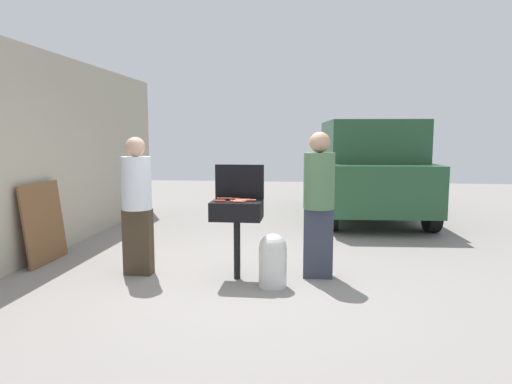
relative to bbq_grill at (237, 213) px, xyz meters
name	(u,v)px	position (x,y,z in m)	size (l,w,h in m)	color
ground_plane	(246,279)	(0.11, 0.00, -0.80)	(24.00, 24.00, 0.00)	gray
house_wall_side	(47,154)	(-2.98, 1.00, 0.66)	(0.24, 8.00, 2.92)	#B2A893
bbq_grill	(237,213)	(0.00, 0.00, 0.00)	(0.60, 0.44, 0.95)	black
grill_lid_open	(240,182)	(0.00, 0.22, 0.36)	(0.60, 0.05, 0.42)	black
hot_dog_0	(250,200)	(0.16, -0.01, 0.16)	(0.03, 0.03, 0.13)	#B74C33
hot_dog_1	(236,201)	(0.00, -0.10, 0.16)	(0.03, 0.03, 0.13)	#C6593D
hot_dog_2	(222,199)	(-0.19, 0.10, 0.16)	(0.03, 0.03, 0.13)	#B74C33
hot_dog_3	(220,201)	(-0.19, -0.10, 0.16)	(0.03, 0.03, 0.13)	#AD4228
hot_dog_4	(241,201)	(0.07, -0.07, 0.16)	(0.03, 0.03, 0.13)	#C6593D
hot_dog_5	(241,200)	(0.05, 0.00, 0.16)	(0.03, 0.03, 0.13)	#C6593D
hot_dog_6	(245,200)	(0.09, 0.03, 0.16)	(0.03, 0.03, 0.13)	#C6593D
hot_dog_7	(234,199)	(-0.05, 0.09, 0.16)	(0.03, 0.03, 0.13)	#B74C33
hot_dog_8	(239,202)	(0.05, -0.15, 0.16)	(0.03, 0.03, 0.13)	#C6593D
hot_dog_9	(227,198)	(-0.15, 0.13, 0.16)	(0.03, 0.03, 0.13)	#AD4228
propane_tank	(273,259)	(0.45, -0.24, -0.48)	(0.32, 0.32, 0.62)	silver
person_left	(137,201)	(-1.25, 0.05, 0.12)	(0.36, 0.36, 1.71)	#3F3323
person_right	(319,199)	(0.97, 0.18, 0.15)	(0.37, 0.37, 1.77)	#333847
parked_minivan	(367,169)	(2.07, 4.55, 0.22)	(2.23, 4.50, 2.02)	#234C2D
leaning_board	(44,223)	(-2.73, 0.43, -0.26)	(0.03, 0.90, 1.09)	brown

